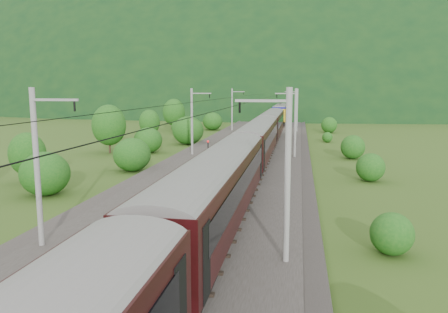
# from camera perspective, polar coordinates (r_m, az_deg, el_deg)

# --- Properties ---
(ground) EXTENTS (600.00, 600.00, 0.00)m
(ground) POSITION_cam_1_polar(r_m,az_deg,el_deg) (22.20, -8.61, -13.02)
(ground) COLOR #334F18
(ground) RESTS_ON ground
(railbed) EXTENTS (14.00, 220.00, 0.30)m
(railbed) POSITION_cam_1_polar(r_m,az_deg,el_deg) (31.32, -2.83, -6.13)
(railbed) COLOR #38332D
(railbed) RESTS_ON ground
(track_left) EXTENTS (2.40, 220.00, 0.27)m
(track_left) POSITION_cam_1_polar(r_m,az_deg,el_deg) (31.86, -7.07, -5.51)
(track_left) COLOR brown
(track_left) RESTS_ON railbed
(track_right) EXTENTS (2.40, 220.00, 0.27)m
(track_right) POSITION_cam_1_polar(r_m,az_deg,el_deg) (30.84, 1.55, -5.93)
(track_right) COLOR brown
(track_right) RESTS_ON railbed
(catenary_left) EXTENTS (2.54, 192.28, 8.00)m
(catenary_left) POSITION_cam_1_polar(r_m,az_deg,el_deg) (53.21, -4.14, 4.78)
(catenary_left) COLOR gray
(catenary_left) RESTS_ON railbed
(catenary_right) EXTENTS (2.54, 192.28, 8.00)m
(catenary_right) POSITION_cam_1_polar(r_m,az_deg,el_deg) (51.65, 9.21, 4.57)
(catenary_right) COLOR gray
(catenary_right) RESTS_ON railbed
(overhead_wires) EXTENTS (4.83, 198.00, 0.03)m
(overhead_wires) POSITION_cam_1_polar(r_m,az_deg,el_deg) (30.28, -2.93, 6.69)
(overhead_wires) COLOR black
(overhead_wires) RESTS_ON ground
(mountain_main) EXTENTS (504.00, 360.00, 244.00)m
(mountain_main) POSITION_cam_1_polar(r_m,az_deg,el_deg) (279.72, 8.50, 7.03)
(mountain_main) COLOR #113316
(mountain_main) RESTS_ON ground
(mountain_ridge) EXTENTS (336.00, 280.00, 132.00)m
(mountain_ridge) POSITION_cam_1_polar(r_m,az_deg,el_deg) (343.80, -11.92, 7.26)
(mountain_ridge) COLOR #113316
(mountain_ridge) RESTS_ON ground
(train) EXTENTS (2.99, 143.67, 5.21)m
(train) POSITION_cam_1_polar(r_m,az_deg,el_deg) (34.66, 2.65, 1.06)
(train) COLOR black
(train) RESTS_ON ground
(hazard_post_near) EXTENTS (0.17, 0.17, 1.59)m
(hazard_post_near) POSITION_cam_1_polar(r_m,az_deg,el_deg) (57.61, 2.45, 1.71)
(hazard_post_near) COLOR red
(hazard_post_near) RESTS_ON railbed
(hazard_post_far) EXTENTS (0.16, 0.16, 1.49)m
(hazard_post_far) POSITION_cam_1_polar(r_m,az_deg,el_deg) (71.07, 4.96, 2.99)
(hazard_post_far) COLOR red
(hazard_post_far) RESTS_ON railbed
(signal) EXTENTS (0.21, 0.21, 1.94)m
(signal) POSITION_cam_1_polar(r_m,az_deg,el_deg) (51.27, -2.10, 1.21)
(signal) COLOR black
(signal) RESTS_ON railbed
(vegetation_left) EXTENTS (14.04, 146.09, 7.07)m
(vegetation_left) POSITION_cam_1_polar(r_m,az_deg,el_deg) (46.96, -17.70, 1.61)
(vegetation_left) COLOR #195316
(vegetation_left) RESTS_ON ground
(vegetation_right) EXTENTS (5.06, 110.66, 2.94)m
(vegetation_right) POSITION_cam_1_polar(r_m,az_deg,el_deg) (27.45, 21.06, -6.40)
(vegetation_right) COLOR #195316
(vegetation_right) RESTS_ON ground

